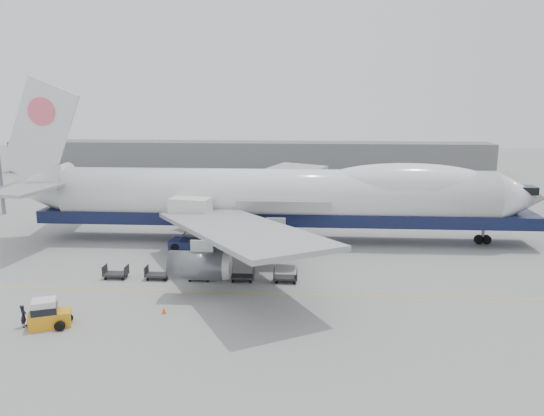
# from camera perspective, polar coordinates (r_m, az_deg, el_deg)

# --- Properties ---
(ground) EXTENTS (260.00, 260.00, 0.00)m
(ground) POSITION_cam_1_polar(r_m,az_deg,el_deg) (54.45, -0.24, -6.89)
(ground) COLOR gray
(ground) RESTS_ON ground
(apron_line) EXTENTS (60.00, 0.15, 0.01)m
(apron_line) POSITION_cam_1_polar(r_m,az_deg,el_deg) (48.84, -0.74, -9.18)
(apron_line) COLOR gold
(apron_line) RESTS_ON ground
(hangar) EXTENTS (110.00, 8.00, 7.00)m
(hangar) POSITION_cam_1_polar(r_m,az_deg,el_deg) (122.93, -2.64, 5.50)
(hangar) COLOR slate
(hangar) RESTS_ON ground
(airliner) EXTENTS (67.00, 55.30, 19.98)m
(airliner) POSITION_cam_1_polar(r_m,az_deg,el_deg) (64.56, 1.06, 1.32)
(airliner) COLOR white
(airliner) RESTS_ON ground
(catering_truck) EXTENTS (5.29, 4.00, 6.10)m
(catering_truck) POSITION_cam_1_polar(r_m,az_deg,el_deg) (62.01, -8.71, -1.34)
(catering_truck) COLOR navy
(catering_truck) RESTS_ON ground
(baggage_tug) EXTENTS (3.45, 2.67, 2.24)m
(baggage_tug) POSITION_cam_1_polar(r_m,az_deg,el_deg) (45.49, -22.98, -10.51)
(baggage_tug) COLOR orange
(baggage_tug) RESTS_ON ground
(ground_worker) EXTENTS (0.56, 0.73, 1.79)m
(ground_worker) POSITION_cam_1_polar(r_m,az_deg,el_deg) (46.26, -25.17, -10.47)
(ground_worker) COLOR black
(ground_worker) RESTS_ON ground
(traffic_cone) EXTENTS (0.37, 0.37, 0.55)m
(traffic_cone) POSITION_cam_1_polar(r_m,az_deg,el_deg) (45.50, -11.56, -10.75)
(traffic_cone) COLOR #FF490D
(traffic_cone) RESTS_ON ground
(dolly_0) EXTENTS (2.30, 1.35, 1.30)m
(dolly_0) POSITION_cam_1_polar(r_m,az_deg,el_deg) (54.71, -16.45, -6.73)
(dolly_0) COLOR #2D2D30
(dolly_0) RESTS_ON ground
(dolly_1) EXTENTS (2.30, 1.35, 1.30)m
(dolly_1) POSITION_cam_1_polar(r_m,az_deg,el_deg) (53.43, -12.21, -6.95)
(dolly_1) COLOR #2D2D30
(dolly_1) RESTS_ON ground
(dolly_2) EXTENTS (2.30, 1.35, 1.30)m
(dolly_2) POSITION_cam_1_polar(r_m,az_deg,el_deg) (52.46, -7.78, -7.15)
(dolly_2) COLOR #2D2D30
(dolly_2) RESTS_ON ground
(dolly_3) EXTENTS (2.30, 1.35, 1.30)m
(dolly_3) POSITION_cam_1_polar(r_m,az_deg,el_deg) (51.81, -3.21, -7.30)
(dolly_3) COLOR #2D2D30
(dolly_3) RESTS_ON ground
(dolly_4) EXTENTS (2.30, 1.35, 1.30)m
(dolly_4) POSITION_cam_1_polar(r_m,az_deg,el_deg) (51.49, 1.46, -7.41)
(dolly_4) COLOR #2D2D30
(dolly_4) RESTS_ON ground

